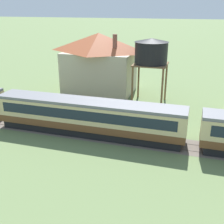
{
  "coord_description": "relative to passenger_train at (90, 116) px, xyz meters",
  "views": [
    {
      "loc": [
        -9.29,
        -25.76,
        13.65
      ],
      "look_at": [
        -17.83,
        1.98,
        2.6
      ],
      "focal_mm": 45.0,
      "sensor_mm": 36.0,
      "label": 1
    }
  ],
  "objects": [
    {
      "name": "water_tower",
      "position": [
        4.3,
        12.92,
        5.26
      ],
      "size": [
        4.85,
        4.85,
        9.4
      ],
      "color": "brown",
      "rests_on": "ground_plane"
    },
    {
      "name": "passenger_train",
      "position": [
        0.0,
        0.0,
        0.0
      ],
      "size": [
        112.27,
        3.2,
        3.97
      ],
      "color": "brown",
      "rests_on": "ground_plane"
    },
    {
      "name": "station_house_terracotta_roof",
      "position": [
        -4.74,
        16.31,
        2.76
      ],
      "size": [
        12.06,
        7.76,
        9.6
      ],
      "color": "#BCB293",
      "rests_on": "ground_plane"
    },
    {
      "name": "railway_track",
      "position": [
        -6.25,
        0.0,
        -2.19
      ],
      "size": [
        160.08,
        3.6,
        0.04
      ],
      "color": "#665B51",
      "rests_on": "ground_plane"
    }
  ]
}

